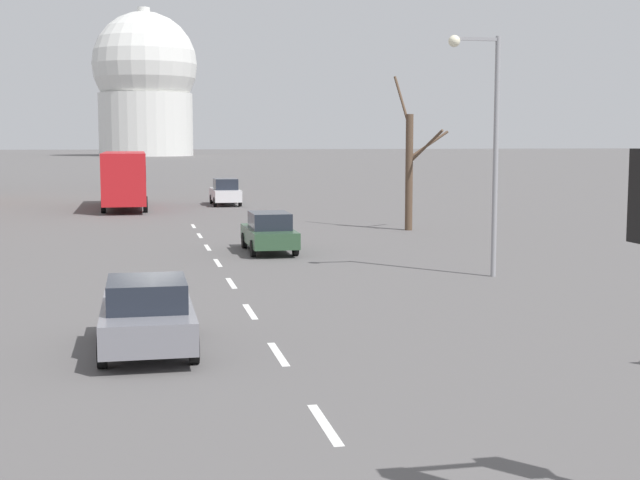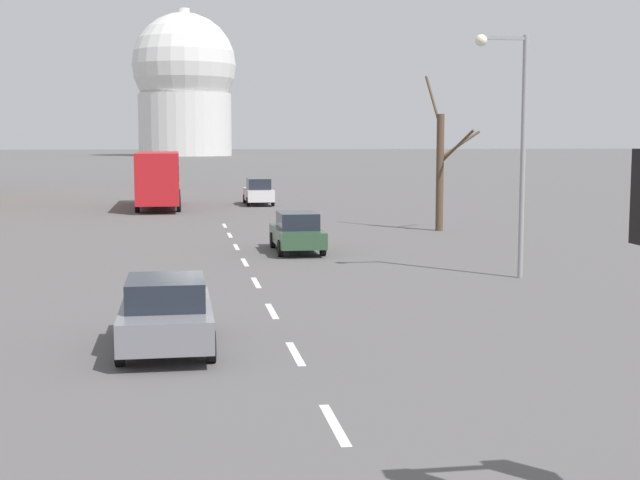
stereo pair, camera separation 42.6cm
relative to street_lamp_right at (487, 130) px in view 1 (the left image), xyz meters
name	(u,v)px [view 1 (the left image)]	position (x,y,z in m)	size (l,w,h in m)	color
lane_stripe_1	(325,424)	(-7.86, -13.18, -4.54)	(0.16, 2.00, 0.01)	silver
lane_stripe_2	(278,354)	(-7.86, -8.68, -4.54)	(0.16, 2.00, 0.01)	silver
lane_stripe_3	(250,311)	(-7.86, -4.18, -4.54)	(0.16, 2.00, 0.01)	silver
lane_stripe_4	(231,283)	(-7.86, 0.32, -4.54)	(0.16, 2.00, 0.01)	silver
lane_stripe_5	(218,263)	(-7.86, 4.82, -4.54)	(0.16, 2.00, 0.01)	silver
lane_stripe_6	(208,248)	(-7.86, 9.32, -4.54)	(0.16, 2.00, 0.01)	silver
lane_stripe_7	(200,236)	(-7.86, 13.82, -4.54)	(0.16, 2.00, 0.01)	silver
lane_stripe_8	(193,226)	(-7.86, 18.32, -4.54)	(0.16, 2.00, 0.01)	silver
street_lamp_right	(487,130)	(0.00, 0.00, 0.00)	(1.66, 0.36, 7.38)	gray
sedan_near_left	(269,232)	(-5.67, 7.43, -3.78)	(1.75, 4.34, 1.53)	#2D4C33
sedan_near_right	(147,314)	(-10.40, -7.88, -3.79)	(1.89, 4.06, 1.49)	slate
sedan_mid_centre	(127,178)	(-11.46, 57.45, -3.75)	(1.89, 3.93, 1.60)	navy
sedan_far_left	(225,192)	(-4.90, 32.35, -3.69)	(1.79, 4.57, 1.74)	silver
city_bus	(125,176)	(-11.30, 30.59, -2.50)	(2.66, 10.80, 3.48)	red
bare_tree_right_near	(410,166)	(2.05, 14.31, -1.54)	(2.50, 2.92, 7.27)	brown
capitol_dome	(145,84)	(-7.86, 217.15, 14.34)	(27.45, 27.45, 38.77)	silver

